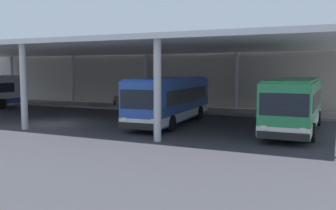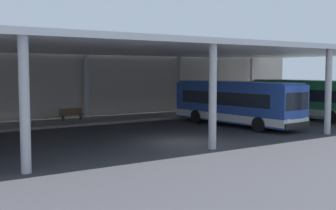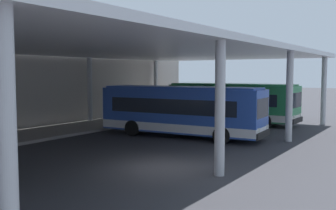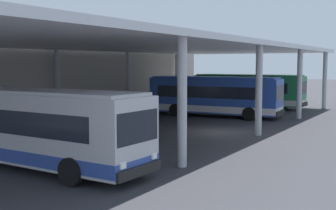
% 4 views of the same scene
% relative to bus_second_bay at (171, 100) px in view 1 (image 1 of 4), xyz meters
% --- Properties ---
extents(ground_plane, '(200.00, 200.00, 0.00)m').
position_rel_bus_second_bay_xyz_m(ground_plane, '(-7.23, -3.67, -1.66)').
color(ground_plane, '#333338').
extents(platform_kerb, '(42.00, 4.50, 0.18)m').
position_rel_bus_second_bay_xyz_m(platform_kerb, '(-7.23, 8.08, -1.57)').
color(platform_kerb, gray).
rests_on(platform_kerb, ground).
extents(station_building_facade, '(48.00, 1.60, 7.05)m').
position_rel_bus_second_bay_xyz_m(station_building_facade, '(-7.23, 11.33, 1.87)').
color(station_building_facade, '#ADA399').
rests_on(station_building_facade, ground).
extents(canopy_shelter, '(40.00, 17.00, 5.55)m').
position_rel_bus_second_bay_xyz_m(canopy_shelter, '(-7.23, 1.83, 3.63)').
color(canopy_shelter, silver).
rests_on(canopy_shelter, ground).
extents(bus_second_bay, '(3.21, 10.67, 3.17)m').
position_rel_bus_second_bay_xyz_m(bus_second_bay, '(0.00, 0.00, 0.00)').
color(bus_second_bay, '#284CA8').
rests_on(bus_second_bay, ground).
extents(bus_middle_bay, '(2.76, 10.54, 3.17)m').
position_rel_bus_second_bay_xyz_m(bus_middle_bay, '(8.11, 0.21, 0.00)').
color(bus_middle_bay, '#28844C').
rests_on(bus_middle_bay, ground).
extents(bench_waiting, '(1.80, 0.45, 0.92)m').
position_rel_bus_second_bay_xyz_m(bench_waiting, '(-9.18, 8.14, -0.99)').
color(bench_waiting, brown).
rests_on(bench_waiting, platform_kerb).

